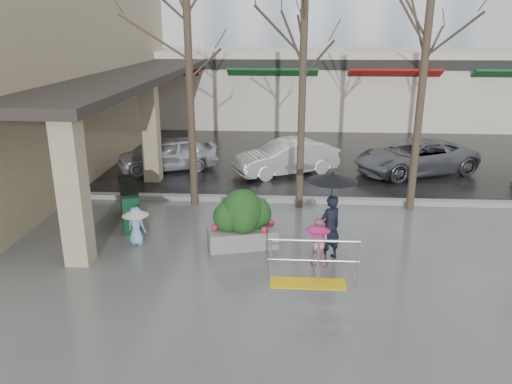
# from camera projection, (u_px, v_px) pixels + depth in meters

# --- Properties ---
(ground) EXTENTS (120.00, 120.00, 0.00)m
(ground) POSITION_uv_depth(u_px,v_px,m) (251.00, 257.00, 11.79)
(ground) COLOR #51514F
(ground) RESTS_ON ground
(street_asphalt) EXTENTS (120.00, 36.00, 0.01)m
(street_asphalt) POSITION_uv_depth(u_px,v_px,m) (276.00, 110.00, 32.63)
(street_asphalt) COLOR black
(street_asphalt) RESTS_ON ground
(curb) EXTENTS (120.00, 0.30, 0.15)m
(curb) POSITION_uv_depth(u_px,v_px,m) (260.00, 199.00, 15.56)
(curb) COLOR gray
(curb) RESTS_ON ground
(near_building) EXTENTS (6.00, 18.00, 8.00)m
(near_building) POSITION_uv_depth(u_px,v_px,m) (27.00, 60.00, 18.66)
(near_building) COLOR tan
(near_building) RESTS_ON ground
(canopy_slab) EXTENTS (2.80, 18.00, 0.25)m
(canopy_slab) POSITION_uv_depth(u_px,v_px,m) (138.00, 71.00, 18.52)
(canopy_slab) COLOR #2D2823
(canopy_slab) RESTS_ON pillar_front
(pillar_front) EXTENTS (0.55, 0.55, 3.50)m
(pillar_front) POSITION_uv_depth(u_px,v_px,m) (73.00, 190.00, 11.00)
(pillar_front) COLOR tan
(pillar_front) RESTS_ON ground
(pillar_back) EXTENTS (0.55, 0.55, 3.50)m
(pillar_back) POSITION_uv_depth(u_px,v_px,m) (151.00, 132.00, 17.16)
(pillar_back) COLOR tan
(pillar_back) RESTS_ON ground
(storefront_row) EXTENTS (34.00, 6.74, 4.00)m
(storefront_row) POSITION_uv_depth(u_px,v_px,m) (310.00, 86.00, 28.06)
(storefront_row) COLOR beige
(storefront_row) RESTS_ON ground
(handrail) EXTENTS (1.90, 0.50, 1.03)m
(handrail) POSITION_uv_depth(u_px,v_px,m) (311.00, 268.00, 10.45)
(handrail) COLOR yellow
(handrail) RESTS_ON ground
(tree_west) EXTENTS (3.20, 3.20, 6.80)m
(tree_west) POSITION_uv_depth(u_px,v_px,m) (188.00, 31.00, 13.72)
(tree_west) COLOR #382B21
(tree_west) RESTS_ON ground
(tree_midwest) EXTENTS (3.20, 3.20, 7.00)m
(tree_midwest) POSITION_uv_depth(u_px,v_px,m) (304.00, 25.00, 13.48)
(tree_midwest) COLOR #382B21
(tree_midwest) RESTS_ON ground
(tree_mideast) EXTENTS (3.20, 3.20, 6.50)m
(tree_mideast) POSITION_uv_depth(u_px,v_px,m) (427.00, 39.00, 13.40)
(tree_mideast) COLOR #382B21
(tree_mideast) RESTS_ON ground
(woman) EXTENTS (1.15, 1.15, 2.14)m
(woman) POSITION_uv_depth(u_px,v_px,m) (331.00, 207.00, 11.32)
(woman) COLOR black
(woman) RESTS_ON ground
(child_pink) EXTENTS (0.61, 0.58, 1.11)m
(child_pink) POSITION_uv_depth(u_px,v_px,m) (318.00, 239.00, 11.28)
(child_pink) COLOR pink
(child_pink) RESTS_ON ground
(child_blue) EXTENTS (0.66, 0.66, 0.99)m
(child_blue) POSITION_uv_depth(u_px,v_px,m) (136.00, 221.00, 12.33)
(child_blue) COLOR #7AA1DA
(child_blue) RESTS_ON ground
(planter) EXTENTS (1.83, 1.23, 1.46)m
(planter) POSITION_uv_depth(u_px,v_px,m) (242.00, 219.00, 12.21)
(planter) COLOR slate
(planter) RESTS_ON ground
(news_boxes) EXTENTS (1.12, 2.00, 1.10)m
(news_boxes) POSITION_uv_depth(u_px,v_px,m) (129.00, 204.00, 13.74)
(news_boxes) COLOR #0E3E20
(news_boxes) RESTS_ON ground
(car_a) EXTENTS (3.99, 2.72, 1.26)m
(car_a) POSITION_uv_depth(u_px,v_px,m) (168.00, 154.00, 18.82)
(car_a) COLOR #BBBBC1
(car_a) RESTS_ON ground
(car_b) EXTENTS (4.02, 2.91, 1.26)m
(car_b) POSITION_uv_depth(u_px,v_px,m) (286.00, 157.00, 18.31)
(car_b) COLOR white
(car_b) RESTS_ON ground
(car_c) EXTENTS (4.98, 3.61, 1.26)m
(car_c) POSITION_uv_depth(u_px,v_px,m) (415.00, 157.00, 18.40)
(car_c) COLOR slate
(car_c) RESTS_ON ground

